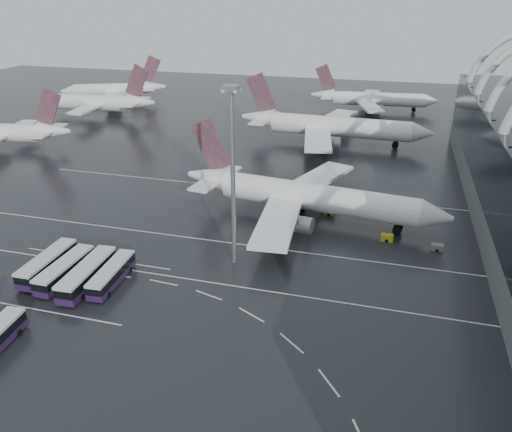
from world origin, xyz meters
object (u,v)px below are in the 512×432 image
(bus_row_near_a, at_px, (47,263))
(bus_row_near_b, at_px, (65,270))
(airliner_gate_b, at_px, (330,127))
(gse_cart_belly_a, at_px, (387,238))
(airliner_gate_c, at_px, (371,99))
(bus_row_near_c, at_px, (87,274))
(bus_row_near_d, at_px, (112,274))
(airliner_main, at_px, (304,196))
(jet_remote_mid, at_px, (100,103))
(gse_cart_belly_e, at_px, (329,212))
(jet_remote_west, at_px, (6,133))
(floodlight_mast, at_px, (232,157))
(jet_remote_far, at_px, (116,90))
(gse_cart_belly_d, at_px, (437,247))

(bus_row_near_a, xyz_separation_m, bus_row_near_b, (3.97, -0.97, -0.04))
(airliner_gate_b, xyz_separation_m, gse_cart_belly_a, (19.93, -63.40, -4.48))
(airliner_gate_c, distance_m, gse_cart_belly_a, 114.76)
(bus_row_near_b, relative_size, bus_row_near_c, 0.91)
(airliner_gate_c, bearing_deg, bus_row_near_d, -107.28)
(airliner_main, height_order, jet_remote_mid, jet_remote_mid)
(jet_remote_mid, xyz_separation_m, gse_cart_belly_e, (95.11, -67.27, -4.45))
(airliner_main, bearing_deg, bus_row_near_c, -121.42)
(jet_remote_west, xyz_separation_m, bus_row_near_c, (66.17, -60.50, -2.81))
(airliner_gate_b, bearing_deg, floodlight_mast, -91.51)
(jet_remote_mid, distance_m, bus_row_near_b, 119.44)
(jet_remote_far, bearing_deg, jet_remote_mid, 84.36)
(bus_row_near_c, height_order, gse_cart_belly_a, bus_row_near_c)
(bus_row_near_b, bearing_deg, floodlight_mast, -62.64)
(airliner_gate_b, bearing_deg, jet_remote_mid, 173.76)
(bus_row_near_d, bearing_deg, bus_row_near_c, 106.83)
(airliner_main, bearing_deg, bus_row_near_a, -130.02)
(floodlight_mast, bearing_deg, jet_remote_west, 151.30)
(bus_row_near_b, height_order, floodlight_mast, floodlight_mast)
(gse_cart_belly_a, bearing_deg, bus_row_near_a, -153.00)
(jet_remote_far, bearing_deg, airliner_main, 111.88)
(jet_remote_far, relative_size, bus_row_near_b, 3.25)
(airliner_gate_c, bearing_deg, airliner_main, -98.28)
(bus_row_near_d, relative_size, floodlight_mast, 0.41)
(jet_remote_far, xyz_separation_m, gse_cart_belly_e, (103.66, -93.33, -4.29))
(floodlight_mast, height_order, gse_cart_belly_e, floodlight_mast)
(airliner_main, relative_size, bus_row_near_b, 4.35)
(airliner_gate_b, height_order, bus_row_near_d, airliner_gate_b)
(jet_remote_west, height_order, bus_row_near_b, jet_remote_west)
(bus_row_near_d, bearing_deg, gse_cart_belly_e, -43.17)
(bus_row_near_c, bearing_deg, jet_remote_west, 44.37)
(floodlight_mast, distance_m, gse_cart_belly_d, 40.95)
(jet_remote_mid, bearing_deg, airliner_main, 138.07)
(jet_remote_far, xyz_separation_m, bus_row_near_d, (74.10, -129.70, -3.25))
(bus_row_near_b, xyz_separation_m, floodlight_mast, (24.59, 12.81, 17.13))
(airliner_gate_b, height_order, bus_row_near_a, airliner_gate_b)
(bus_row_near_c, height_order, gse_cart_belly_d, bus_row_near_c)
(airliner_gate_c, bearing_deg, bus_row_near_c, -108.50)
(airliner_main, bearing_deg, gse_cart_belly_d, -8.49)
(airliner_gate_c, bearing_deg, bus_row_near_a, -111.79)
(gse_cart_belly_e, bearing_deg, jet_remote_far, 138.00)
(gse_cart_belly_a, relative_size, gse_cart_belly_d, 1.06)
(airliner_gate_c, relative_size, gse_cart_belly_a, 21.61)
(airliner_gate_b, relative_size, jet_remote_mid, 1.31)
(jet_remote_west, distance_m, bus_row_near_d, 91.45)
(gse_cart_belly_a, bearing_deg, airliner_gate_c, 95.39)
(jet_remote_mid, height_order, bus_row_near_c, jet_remote_mid)
(bus_row_near_b, distance_m, gse_cart_belly_a, 57.09)
(jet_remote_mid, distance_m, bus_row_near_c, 121.99)
(bus_row_near_a, height_order, gse_cart_belly_a, bus_row_near_a)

